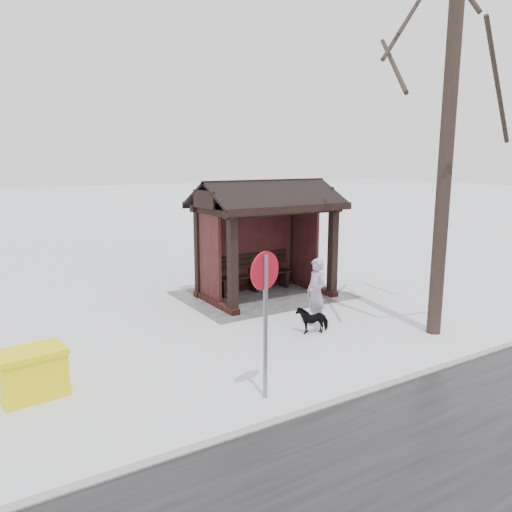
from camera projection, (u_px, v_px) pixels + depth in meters
The scene contains 9 objects.
ground at pixel (266, 297), 13.26m from camera, with size 120.00×120.00×0.00m, color white.
kerb at pixel (437, 369), 8.66m from camera, with size 120.00×0.15×0.06m, color gray.
trampled_patch at pixel (262, 295), 13.42m from camera, with size 4.20×3.20×0.02m, color gray.
bus_shelter at pixel (263, 215), 12.98m from camera, with size 3.60×2.40×3.09m.
tree_near at pixel (456, 20), 9.34m from camera, with size 3.42×3.42×9.03m.
pedestrian at pixel (316, 293), 10.77m from camera, with size 0.55×0.36×1.52m, color #A597B1.
dog at pixel (312, 319), 10.51m from camera, with size 0.30×0.66×0.56m, color black.
grit_bin at pixel (32, 373), 7.62m from camera, with size 1.06×0.78×0.76m.
road_sign at pixel (265, 293), 7.37m from camera, with size 0.57×0.18×2.28m.
Camera 1 is at (6.95, 10.76, 3.60)m, focal length 35.00 mm.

